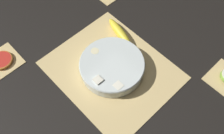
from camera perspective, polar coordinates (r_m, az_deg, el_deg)
name	(u,v)px	position (r m, az deg, el deg)	size (l,w,h in m)	color
ground_plane	(112,70)	(1.08, 0.00, -0.74)	(6.00, 6.00, 0.00)	black
bamboo_mat_center	(112,70)	(1.08, 0.00, -0.66)	(0.49, 0.41, 0.01)	#D6B775
coaster_mat_near_left	(2,61)	(1.19, -22.78, 1.15)	(0.14, 0.14, 0.01)	#D6B775
fruit_salad_bowl	(112,66)	(1.05, 0.03, 0.27)	(0.26, 0.26, 0.06)	silver
whole_banana	(120,33)	(1.16, 1.79, 7.44)	(0.18, 0.08, 0.04)	yellow
grapefruit_slice	(2,60)	(1.18, -22.92, 1.38)	(0.09, 0.09, 0.01)	red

